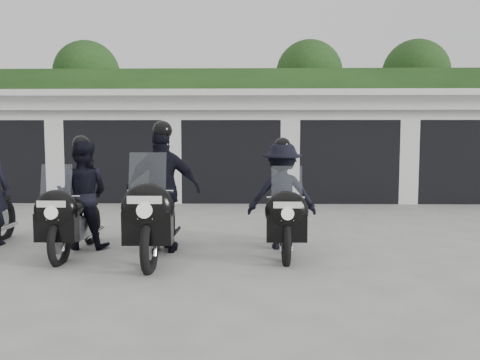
{
  "coord_description": "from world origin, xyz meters",
  "views": [
    {
      "loc": [
        0.51,
        -7.86,
        1.84
      ],
      "look_at": [
        0.33,
        0.82,
        1.05
      ],
      "focal_mm": 38.0,
      "sensor_mm": 36.0,
      "label": 1
    }
  ],
  "objects": [
    {
      "name": "background_vegetation",
      "position": [
        0.37,
        12.92,
        2.77
      ],
      "size": [
        20.0,
        3.9,
        5.8
      ],
      "color": "#193914",
      "rests_on": "ground"
    },
    {
      "name": "police_bike_b",
      "position": [
        -2.19,
        -0.02,
        0.79
      ],
      "size": [
        0.85,
        2.15,
        1.87
      ],
      "rotation": [
        0.0,
        0.0,
        -0.01
      ],
      "color": "black",
      "rests_on": "ground"
    },
    {
      "name": "garage_block",
      "position": [
        -0.0,
        8.06,
        1.42
      ],
      "size": [
        16.4,
        6.8,
        2.96
      ],
      "color": "white",
      "rests_on": "ground"
    },
    {
      "name": "police_bike_c",
      "position": [
        -0.84,
        -0.27,
        0.89
      ],
      "size": [
        1.15,
        2.42,
        2.11
      ],
      "rotation": [
        0.0,
        0.0,
        0.0
      ],
      "color": "black",
      "rests_on": "ground"
    },
    {
      "name": "police_bike_d",
      "position": [
        1.02,
        0.06,
        0.78
      ],
      "size": [
        1.1,
        2.11,
        1.84
      ],
      "rotation": [
        0.0,
        0.0,
        0.0
      ],
      "color": "black",
      "rests_on": "ground"
    },
    {
      "name": "ground",
      "position": [
        0.0,
        0.0,
        0.0
      ],
      "size": [
        80.0,
        80.0,
        0.0
      ],
      "primitive_type": "plane",
      "color": "#999994",
      "rests_on": "ground"
    }
  ]
}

